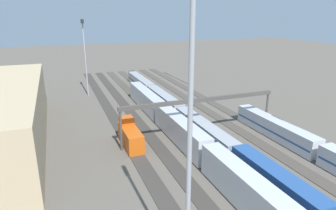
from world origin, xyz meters
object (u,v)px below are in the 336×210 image
train_on_track_4 (180,130)px  signal_gantry (201,103)px  train_on_track_0 (321,152)px  train_on_track_6 (130,135)px  light_mast_0 (194,30)px  light_mast_1 (190,104)px  train_on_track_3 (177,111)px  light_mast_3 (84,47)px

train_on_track_4 → signal_gantry: (0.53, -5.00, 5.03)m
train_on_track_0 → train_on_track_6: 35.57m
light_mast_0 → signal_gantry: size_ratio=0.92×
train_on_track_4 → light_mast_0: 52.32m
train_on_track_0 → light_mast_1: light_mast_1 is taller
train_on_track_6 → light_mast_1: size_ratio=0.34×
signal_gantry → train_on_track_3: bearing=0.0°
train_on_track_0 → signal_gantry: signal_gantry is taller
train_on_track_3 → light_mast_0: light_mast_0 is taller
train_on_track_0 → train_on_track_3: size_ratio=0.52×
light_mast_3 → train_on_track_6: bearing=-175.1°
train_on_track_6 → light_mast_0: size_ratio=0.31×
train_on_track_6 → light_mast_1: bearing=175.5°
light_mast_0 → light_mast_1: (-74.48, 36.14, -1.39)m
light_mast_0 → light_mast_3: bearing=89.4°
train_on_track_4 → light_mast_0: size_ratio=2.22×
light_mast_0 → signal_gantry: light_mast_0 is taller
train_on_track_6 → light_mast_1: (-33.13, 2.60, 16.50)m
train_on_track_4 → light_mast_1: 37.21m
train_on_track_6 → train_on_track_4: bearing=-101.3°
train_on_track_6 → train_on_track_0: bearing=-122.5°
train_on_track_0 → signal_gantry: bearing=40.4°
train_on_track_3 → light_mast_3: size_ratio=3.80×
train_on_track_6 → light_mast_3: (41.72, 3.58, 13.32)m
light_mast_0 → light_mast_3: size_ratio=1.35×
signal_gantry → light_mast_0: bearing=-23.4°
train_on_track_4 → light_mast_3: 47.55m
light_mast_1 → signal_gantry: light_mast_1 is taller
train_on_track_3 → signal_gantry: signal_gantry is taller
train_on_track_3 → light_mast_3: 38.22m
light_mast_1 → signal_gantry: 37.86m
train_on_track_3 → train_on_track_6: (-11.12, 15.00, 0.09)m
train_on_track_3 → light_mast_0: size_ratio=2.81×
train_on_track_6 → light_mast_1: light_mast_1 is taller
light_mast_3 → signal_gantry: size_ratio=0.68×
train_on_track_0 → train_on_track_4: train_on_track_4 is taller
train_on_track_0 → train_on_track_6: train_on_track_6 is taller
train_on_track_3 → light_mast_1: size_ratio=3.06×
train_on_track_6 → train_on_track_4: (-2.00, -10.00, 0.46)m
train_on_track_0 → train_on_track_6: bearing=57.5°
train_on_track_3 → light_mast_1: (-44.25, 17.60, 16.58)m
train_on_track_4 → train_on_track_3: bearing=-20.9°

